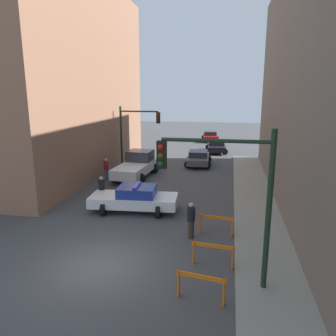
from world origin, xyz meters
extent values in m
plane|color=#424244|center=(0.00, 0.00, 0.00)|extent=(120.00, 120.00, 0.00)
cube|color=gray|center=(6.20, 0.00, 0.06)|extent=(2.40, 44.00, 0.12)
cube|color=#93664C|center=(-12.00, 14.00, 7.31)|extent=(14.00, 20.00, 14.62)
cylinder|color=black|center=(5.90, -0.42, 2.72)|extent=(0.18, 0.18, 5.20)
cylinder|color=black|center=(4.20, -0.42, 4.92)|extent=(3.40, 0.12, 0.12)
cube|color=black|center=(2.50, -0.42, 4.42)|extent=(0.30, 0.22, 0.90)
sphere|color=red|center=(2.50, -0.56, 4.69)|extent=(0.18, 0.18, 0.18)
sphere|color=#4C3D0C|center=(2.50, -0.56, 4.42)|extent=(0.18, 0.18, 0.18)
sphere|color=#0C4219|center=(2.50, -0.56, 4.15)|extent=(0.18, 0.18, 0.18)
cylinder|color=black|center=(-4.40, 15.74, 2.60)|extent=(0.18, 0.18, 5.20)
cylinder|color=black|center=(-2.80, 15.74, 4.80)|extent=(3.20, 0.12, 0.12)
cube|color=black|center=(-1.20, 15.74, 4.30)|extent=(0.30, 0.22, 0.90)
sphere|color=red|center=(-1.20, 15.59, 4.57)|extent=(0.18, 0.18, 0.18)
sphere|color=#4C3D0C|center=(-1.20, 15.59, 4.30)|extent=(0.18, 0.18, 0.18)
sphere|color=#0C4219|center=(-1.20, 15.59, 4.03)|extent=(0.18, 0.18, 0.18)
cube|color=white|center=(-0.39, 5.85, 0.60)|extent=(4.83, 2.20, 0.55)
cube|color=navy|center=(-0.21, 5.87, 1.14)|extent=(2.09, 1.77, 0.52)
cylinder|color=black|center=(-1.78, 4.89, 0.33)|extent=(0.27, 0.67, 0.66)
cylinder|color=black|center=(-1.91, 6.59, 0.33)|extent=(0.27, 0.67, 0.66)
cylinder|color=black|center=(1.12, 5.12, 0.33)|extent=(0.27, 0.67, 0.66)
cylinder|color=black|center=(0.99, 6.81, 0.33)|extent=(0.27, 0.67, 0.66)
cube|color=#2633BF|center=(-0.21, 5.87, 1.46)|extent=(0.30, 1.40, 0.12)
cube|color=silver|center=(-2.31, 12.76, 0.75)|extent=(2.35, 5.52, 0.70)
cube|color=#2D333D|center=(-2.24, 13.84, 1.50)|extent=(1.95, 1.84, 0.80)
cylinder|color=black|center=(-3.12, 14.49, 0.40)|extent=(0.82, 0.31, 0.80)
cylinder|color=black|center=(-1.28, 14.37, 0.40)|extent=(0.82, 0.31, 0.80)
cylinder|color=black|center=(-3.34, 11.15, 0.40)|extent=(0.82, 0.31, 0.80)
cylinder|color=black|center=(-1.50, 11.03, 0.40)|extent=(0.82, 0.31, 0.80)
cube|color=#474C51|center=(1.92, 18.00, 0.57)|extent=(2.00, 4.38, 0.52)
cube|color=#232833|center=(1.93, 17.83, 1.07)|extent=(1.67, 1.88, 0.48)
cylinder|color=black|center=(1.03, 19.29, 0.31)|extent=(0.63, 0.25, 0.62)
cylinder|color=black|center=(2.68, 19.37, 0.31)|extent=(0.63, 0.25, 0.62)
cylinder|color=black|center=(1.16, 16.63, 0.31)|extent=(0.63, 0.25, 0.62)
cylinder|color=black|center=(2.81, 16.71, 0.31)|extent=(0.63, 0.25, 0.62)
cube|color=black|center=(3.19, 24.68, 0.57)|extent=(2.17, 4.44, 0.52)
cube|color=#232833|center=(3.20, 24.51, 1.07)|extent=(1.74, 1.94, 0.48)
cylinder|color=black|center=(2.24, 25.94, 0.31)|extent=(0.64, 0.27, 0.62)
cylinder|color=black|center=(3.89, 26.09, 0.31)|extent=(0.64, 0.27, 0.62)
cylinder|color=black|center=(2.48, 23.28, 0.31)|extent=(0.64, 0.27, 0.62)
cylinder|color=black|center=(4.13, 23.43, 0.31)|extent=(0.64, 0.27, 0.62)
cube|color=maroon|center=(2.02, 32.80, 0.57)|extent=(2.12, 4.42, 0.52)
cube|color=#232833|center=(2.03, 32.62, 1.07)|extent=(1.72, 1.92, 0.48)
cylinder|color=black|center=(1.09, 34.06, 0.31)|extent=(0.63, 0.27, 0.62)
cylinder|color=black|center=(2.74, 34.19, 0.31)|extent=(0.63, 0.27, 0.62)
cylinder|color=black|center=(1.29, 31.40, 0.31)|extent=(0.63, 0.27, 0.62)
cylinder|color=black|center=(2.94, 31.53, 0.31)|extent=(0.63, 0.27, 0.62)
cylinder|color=#474C66|center=(-2.54, 6.59, 0.41)|extent=(0.34, 0.34, 0.82)
cylinder|color=black|center=(-2.54, 6.59, 1.13)|extent=(0.44, 0.44, 0.62)
sphere|color=tan|center=(-2.54, 6.59, 1.55)|extent=(0.27, 0.27, 0.22)
cylinder|color=#474C66|center=(-4.18, 11.52, 0.41)|extent=(0.31, 0.31, 0.82)
cylinder|color=maroon|center=(-4.18, 11.52, 1.13)|extent=(0.40, 0.40, 0.62)
sphere|color=tan|center=(-4.18, 11.52, 1.55)|extent=(0.25, 0.25, 0.22)
cylinder|color=#382D23|center=(3.08, 3.07, 0.41)|extent=(0.36, 0.36, 0.82)
cylinder|color=black|center=(3.08, 3.07, 1.13)|extent=(0.47, 0.47, 0.62)
sphere|color=tan|center=(3.08, 3.07, 1.55)|extent=(0.29, 0.29, 0.22)
cube|color=orange|center=(3.92, -1.38, 0.83)|extent=(1.59, 0.32, 0.14)
cube|color=orange|center=(3.21, -1.26, 0.45)|extent=(0.08, 0.17, 0.90)
cube|color=orange|center=(4.63, -1.50, 0.45)|extent=(0.08, 0.17, 0.90)
cube|color=orange|center=(4.17, 0.78, 0.83)|extent=(1.60, 0.20, 0.14)
cube|color=orange|center=(3.46, 0.85, 0.45)|extent=(0.07, 0.16, 0.90)
cube|color=orange|center=(4.89, 0.71, 0.45)|extent=(0.07, 0.16, 0.90)
cube|color=orange|center=(4.16, 3.62, 0.83)|extent=(1.60, 0.22, 0.14)
cube|color=orange|center=(3.44, 3.69, 0.45)|extent=(0.07, 0.16, 0.90)
cube|color=orange|center=(4.87, 3.54, 0.45)|extent=(0.07, 0.16, 0.90)
camera|label=1|loc=(4.62, -10.44, 6.39)|focal=35.00mm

